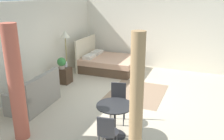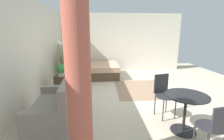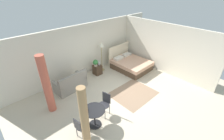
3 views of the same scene
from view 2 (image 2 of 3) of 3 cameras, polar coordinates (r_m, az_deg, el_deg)
name	(u,v)px [view 2 (image 2 of 3)]	position (r m, az deg, el deg)	size (l,w,h in m)	color
ground_plane	(134,92)	(5.12, 7.63, -7.81)	(9.19, 8.60, 0.02)	beige
wall_back	(36,50)	(5.04, -25.07, 6.52)	(9.19, 0.12, 2.67)	silver
wall_right	(122,43)	(7.86, 3.37, 9.57)	(0.12, 5.60, 2.67)	silver
area_rug	(141,89)	(5.44, 10.05, -6.48)	(1.89, 1.60, 0.01)	#93755B
bed	(92,69)	(6.83, -6.98, 0.18)	(1.69, 2.06, 1.23)	brown
couch	(55,108)	(3.56, -19.18, -12.61)	(1.48, 0.85, 0.90)	gray
nightstand	(63,84)	(5.25, -16.92, -4.62)	(0.40, 0.42, 0.52)	#473323
potted_plant	(61,70)	(5.03, -17.52, 0.16)	(0.28, 0.28, 0.37)	tan
vase	(63,72)	(5.26, -16.76, -0.59)	(0.10, 0.10, 0.18)	silver
floor_lamp	(58,45)	(5.53, -18.48, 8.31)	(0.33, 0.33, 1.67)	#99844C
balcony_table	(185,106)	(3.28, 24.33, -11.40)	(0.76, 0.76, 0.72)	black
cafe_chair_near_window	(163,91)	(3.72, 17.54, -7.07)	(0.53, 0.53, 0.92)	#2D2D33
cafe_chair_near_couch	(215,125)	(2.86, 32.40, -16.04)	(0.45, 0.45, 0.83)	#2D2D33
curtain_right	(79,86)	(1.96, -11.56, -5.36)	(0.30, 0.30, 2.38)	#C15B47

